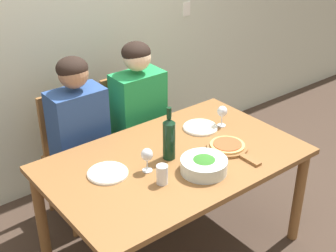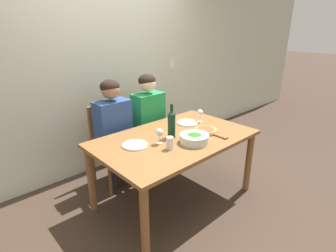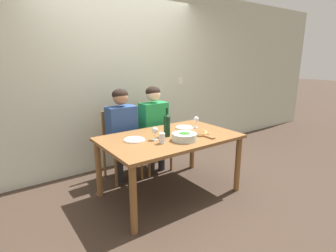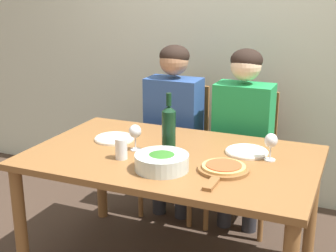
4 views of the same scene
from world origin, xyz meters
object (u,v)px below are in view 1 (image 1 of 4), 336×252
person_woman (80,126)px  dinner_plate_left (108,173)px  pizza_on_board (228,147)px  person_man (140,107)px  chair_left (75,150)px  chair_right (133,130)px  wine_glass_right (222,112)px  dinner_plate_right (200,127)px  water_tumbler (162,174)px  wine_bottle (169,138)px  broccoli_bowl (204,165)px  wine_glass_left (147,156)px

person_woman → dinner_plate_left: (-0.14, -0.59, -0.01)m
pizza_on_board → person_man: bearing=97.7°
person_woman → dinner_plate_left: size_ratio=5.20×
chair_left → person_woman: bearing=-90.0°
chair_right → wine_glass_right: size_ratio=6.19×
chair_right → chair_left: bearing=180.0°
chair_left → pizza_on_board: (0.61, -0.93, 0.24)m
dinner_plate_right → pizza_on_board: 0.32m
chair_right → dinner_plate_right: size_ratio=3.90×
chair_left → person_woman: 0.27m
person_man → pizza_on_board: person_man is taller
chair_right → dinner_plate_left: size_ratio=3.90×
person_man → water_tumbler: 0.97m
chair_left → wine_bottle: wine_bottle is taller
dinner_plate_right → person_man: bearing=106.9°
dinner_plate_left → water_tumbler: water_tumbler is taller
dinner_plate_right → pizza_on_board: (-0.04, -0.32, 0.01)m
wine_bottle → broccoli_bowl: size_ratio=1.24×
chair_left → dinner_plate_right: 0.93m
broccoli_bowl → wine_glass_left: 0.34m
chair_left → broccoli_bowl: (0.32, -1.02, 0.26)m
wine_bottle → broccoli_bowl: (0.07, -0.25, -0.10)m
wine_glass_left → water_tumbler: size_ratio=1.31×
wine_glass_right → water_tumbler: bearing=-158.7°
dinner_plate_right → pizza_on_board: bearing=-97.8°
wine_glass_right → water_tumbler: wine_glass_right is taller
dinner_plate_left → dinner_plate_right: (0.80, 0.09, 0.00)m
water_tumbler → person_man: bearing=62.3°
broccoli_bowl → water_tumbler: 0.27m
wine_bottle → wine_glass_right: 0.56m
wine_bottle → chair_left: bearing=108.0°
person_man → wine_glass_right: 0.64m
wine_bottle → pizza_on_board: wine_bottle is taller
dinner_plate_right → wine_glass_left: (-0.60, -0.20, 0.10)m
wine_glass_left → wine_glass_right: bearing=10.6°
dinner_plate_left → pizza_on_board: pizza_on_board is taller
person_woman → wine_glass_left: 0.71m
chair_right → broccoli_bowl: size_ratio=3.37×
chair_right → wine_bottle: 0.89m
person_man → water_tumbler: (-0.45, -0.86, 0.04)m
person_woman → dinner_plate_right: bearing=-37.4°
wine_glass_right → water_tumbler: size_ratio=1.31×
person_woman → broccoli_bowl: bearing=-70.8°
wine_bottle → wine_glass_left: wine_bottle is taller
dinner_plate_right → wine_glass_right: bearing=-23.6°
dinner_plate_right → pizza_on_board: pizza_on_board is taller
chair_left → wine_bottle: bearing=-72.0°
wine_glass_right → wine_bottle: bearing=-169.4°
broccoli_bowl → water_tumbler: size_ratio=2.41×
chair_right → wine_glass_right: 0.81m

